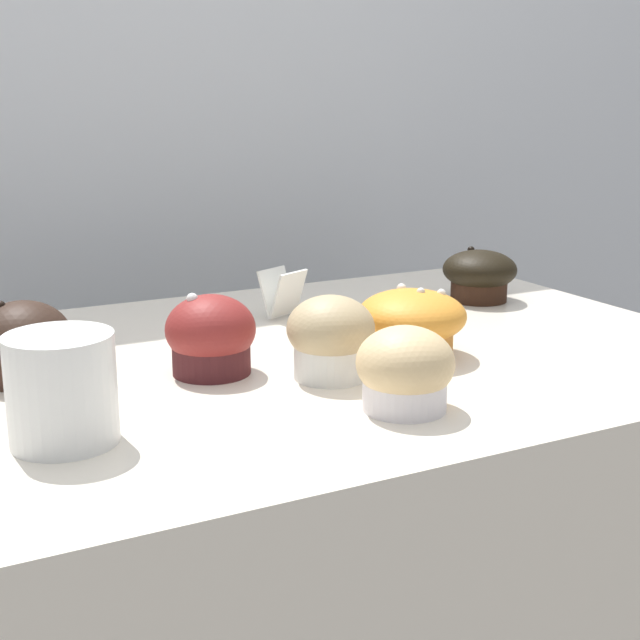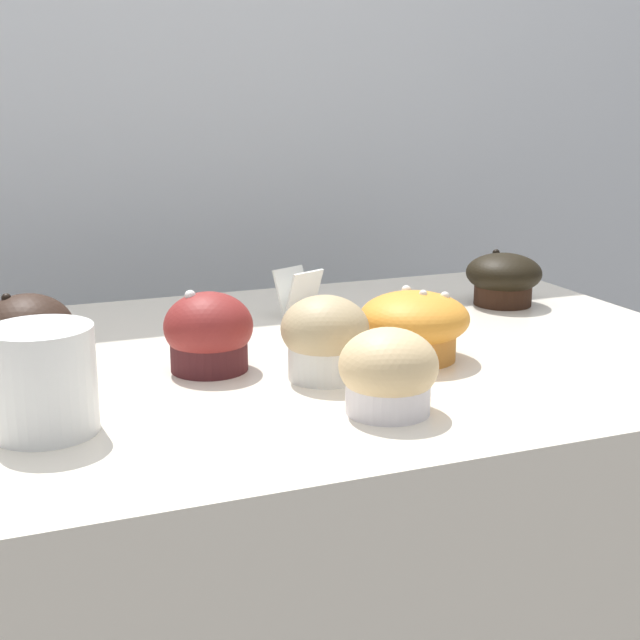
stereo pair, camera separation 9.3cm
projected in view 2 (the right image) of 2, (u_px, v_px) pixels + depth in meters
wall_back at (160, 277)px, 1.50m from camera, size 3.20×0.10×1.80m
muffin_front_center at (325, 337)px, 0.87m from camera, size 0.09×0.09×0.08m
muffin_back_left at (504, 278)px, 1.18m from camera, size 0.10×0.10×0.07m
muffin_back_right at (414, 324)px, 0.94m from camera, size 0.12×0.12×0.08m
muffin_front_left at (209, 333)px, 0.90m from camera, size 0.09×0.09×0.08m
muffin_front_right at (28, 336)px, 0.90m from camera, size 0.09×0.09×0.08m
muffin_back_center at (388, 373)px, 0.78m from camera, size 0.09×0.09×0.08m
coffee_cup at (42, 377)px, 0.73m from camera, size 0.09×0.13×0.09m
price_card at (298, 292)px, 1.11m from camera, size 0.06×0.06×0.06m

